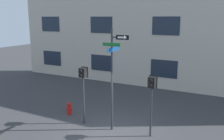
# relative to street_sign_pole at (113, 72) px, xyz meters

# --- Properties ---
(ground_plane) EXTENTS (60.00, 60.00, 0.00)m
(ground_plane) POSITION_rel_street_sign_pole_xyz_m (0.16, -0.50, -2.56)
(ground_plane) COLOR #38383A
(building_facade) EXTENTS (24.00, 0.63, 11.33)m
(building_facade) POSITION_rel_street_sign_pole_xyz_m (0.16, 7.42, 3.10)
(building_facade) COLOR beige
(building_facade) RESTS_ON ground_plane
(street_sign_pole) EXTENTS (1.15, 0.99, 4.37)m
(street_sign_pole) POSITION_rel_street_sign_pole_xyz_m (0.00, 0.00, 0.00)
(street_sign_pole) COLOR #2D2D33
(street_sign_pole) RESTS_ON ground_plane
(pedestrian_signal_left) EXTENTS (0.35, 0.40, 2.63)m
(pedestrian_signal_left) POSITION_rel_street_sign_pole_xyz_m (-1.49, -0.03, -0.50)
(pedestrian_signal_left) COLOR #2D2D33
(pedestrian_signal_left) RESTS_ON ground_plane
(pedestrian_signal_right) EXTENTS (0.34, 0.40, 2.54)m
(pedestrian_signal_right) POSITION_rel_street_sign_pole_xyz_m (1.63, 0.15, -0.58)
(pedestrian_signal_right) COLOR #2D2D33
(pedestrian_signal_right) RESTS_ON ground_plane
(fire_hydrant) EXTENTS (0.38, 0.22, 0.64)m
(fire_hydrant) POSITION_rel_street_sign_pole_xyz_m (-2.76, 0.53, -2.26)
(fire_hydrant) COLOR red
(fire_hydrant) RESTS_ON ground_plane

